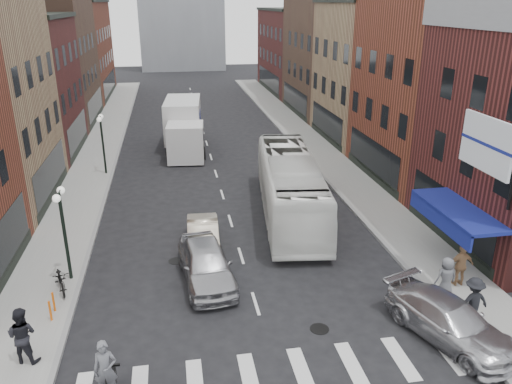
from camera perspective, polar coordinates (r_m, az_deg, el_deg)
ground at (r=19.24m, az=0.48°, el=-14.25°), size 160.00×160.00×0.00m
sidewalk_left at (r=39.45m, az=-17.73°, el=3.74°), size 3.00×74.00×0.15m
sidewalk_right at (r=40.66m, az=6.75°, el=5.10°), size 3.00×74.00×0.15m
curb_left at (r=39.28m, az=-15.55°, el=3.79°), size 0.20×74.00×0.16m
curb_right at (r=40.28m, az=4.69°, el=4.92°), size 0.20×74.00×0.16m
crosswalk_stripes at (r=16.92m, az=2.42°, el=-20.02°), size 12.00×2.20×0.01m
bldg_left_mid_b at (r=41.71m, az=-27.17°, el=10.53°), size 10.30×10.20×10.30m
bldg_left_far_a at (r=52.09m, az=-24.11°, el=14.34°), size 10.30×12.20×13.30m
bldg_left_far_b at (r=65.81m, az=-21.21°, el=14.88°), size 10.30×16.20×11.30m
bldg_right_mid_a at (r=34.66m, az=21.78°, el=13.01°), size 10.30×10.20×14.30m
bldg_right_mid_b at (r=43.64m, az=14.75°, el=13.15°), size 10.30×10.20×11.30m
bldg_right_far_a at (r=53.74m, az=9.93°, el=15.40°), size 10.30×12.20×12.30m
bldg_right_far_b at (r=67.14m, az=5.80°, el=15.80°), size 10.30×16.20×10.30m
awning_blue at (r=23.08m, az=21.68°, el=-2.12°), size 1.80×5.00×0.78m
billboard_sign at (r=20.24m, az=25.02°, el=4.80°), size 1.52×3.00×3.70m
streetlamp_near at (r=21.59m, az=-21.26°, el=-2.81°), size 0.32×1.22×4.11m
streetlamp_far at (r=34.74m, az=-17.22°, el=6.41°), size 0.32×1.22×4.11m
bike_rack at (r=20.36m, az=-22.29°, el=-11.99°), size 0.08×0.68×0.80m
box_truck at (r=39.69m, az=-8.24°, el=7.35°), size 3.18×9.00×3.83m
motorcycle_rider at (r=15.62m, az=-16.67°, el=-19.79°), size 0.66×2.35×2.39m
transit_bus at (r=27.20m, az=3.91°, el=0.67°), size 4.30×12.30×3.35m
sedan_left_near at (r=21.14m, az=-5.74°, el=-8.15°), size 2.46×5.13×1.69m
sedan_left_far at (r=23.87m, az=-6.07°, el=-5.00°), size 1.62×4.23×1.37m
curb_car at (r=19.09m, az=21.24°, el=-13.56°), size 3.59×5.39×1.45m
parked_bicycle at (r=21.82m, az=-21.40°, el=-9.27°), size 1.18×1.96×0.97m
ped_left_solo at (r=18.17m, az=-25.18°, el=-14.58°), size 1.07×0.79×1.96m
ped_right_a at (r=19.81m, az=23.55°, el=-11.37°), size 1.20×0.61×1.85m
ped_right_b at (r=22.13m, az=22.38°, el=-7.75°), size 1.06×0.53×1.80m
ped_right_c at (r=21.13m, az=20.90°, el=-9.10°), size 0.84×0.55×1.70m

